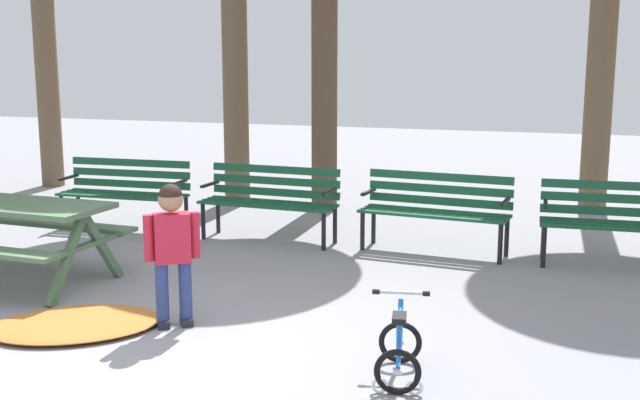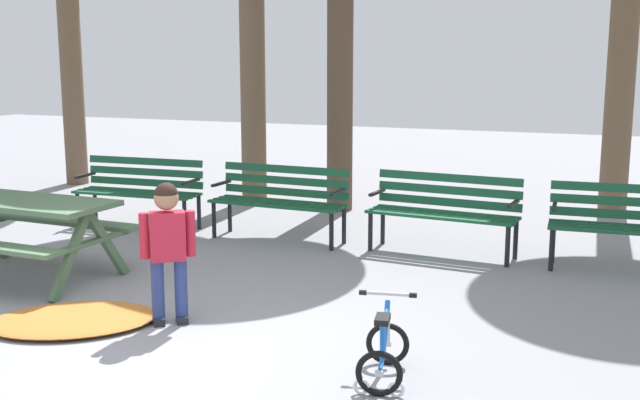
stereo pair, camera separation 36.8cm
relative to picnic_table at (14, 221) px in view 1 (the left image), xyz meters
The scene contains 9 objects.
ground 2.58m from the picnic_table, 30.49° to the right, with size 36.00×36.00×0.00m, color gray.
picnic_table is the anchor object (origin of this frame).
park_bench_far_left 2.38m from the picnic_table, 97.76° to the left, with size 1.62×0.54×0.85m.
park_bench_left 2.87m from the picnic_table, 56.33° to the left, with size 1.62×0.51×0.85m.
park_bench_right 4.27m from the picnic_table, 35.10° to the left, with size 1.63×0.58×0.85m.
park_bench_far_right 5.91m from the picnic_table, 24.59° to the left, with size 1.63×0.56×0.85m.
child_standing 2.09m from the picnic_table, 16.39° to the right, with size 0.36×0.29×1.14m.
kids_bicycle 4.06m from the picnic_table, 14.44° to the right, with size 0.45×0.61×0.54m.
leaf_pile 1.66m from the picnic_table, 34.62° to the right, with size 1.32×0.92×0.07m, color #B26B2D.
Camera 1 is at (2.85, -4.50, 2.10)m, focal length 43.80 mm.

